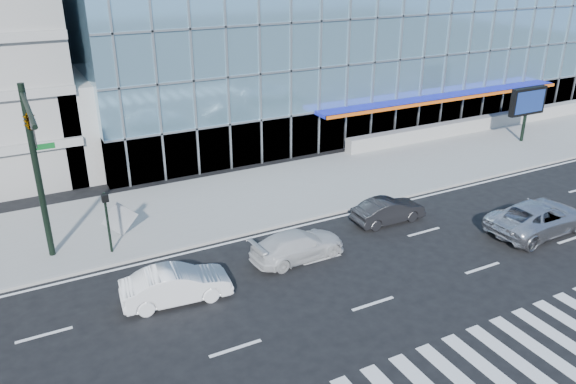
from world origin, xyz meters
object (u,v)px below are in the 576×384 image
at_px(ped_signal_post, 107,214).
at_px(silver_suv, 539,217).
at_px(traffic_signal, 32,139).
at_px(tilted_panel, 120,219).
at_px(dark_sedan, 388,211).
at_px(white_suv, 298,245).
at_px(marquee_sign, 528,102).
at_px(white_sedan, 176,285).

bearing_deg(ped_signal_post, silver_suv, -21.12).
bearing_deg(traffic_signal, tilted_panel, 29.13).
bearing_deg(dark_sedan, white_suv, 100.78).
height_order(silver_suv, tilted_panel, tilted_panel).
height_order(dark_sedan, tilted_panel, tilted_panel).
bearing_deg(marquee_sign, tilted_panel, -176.92).
relative_size(traffic_signal, dark_sedan, 2.03).
height_order(white_sedan, dark_sedan, white_sedan).
distance_m(ped_signal_post, dark_sedan, 14.02).
bearing_deg(ped_signal_post, tilted_panel, 61.82).
distance_m(silver_suv, dark_sedan, 7.45).
relative_size(white_sedan, dark_sedan, 1.12).
bearing_deg(white_sedan, tilted_panel, 12.61).
xyz_separation_m(white_suv, white_sedan, (-6.00, -0.76, 0.06)).
bearing_deg(white_sedan, white_suv, -77.24).
relative_size(ped_signal_post, silver_suv, 0.52).
bearing_deg(white_suv, silver_suv, -109.33).
xyz_separation_m(marquee_sign, white_suv, (-22.92, -7.32, -2.40)).
bearing_deg(traffic_signal, ped_signal_post, 8.52).
distance_m(white_suv, white_sedan, 6.05).
bearing_deg(traffic_signal, white_suv, -21.13).
height_order(marquee_sign, dark_sedan, marquee_sign).
bearing_deg(silver_suv, tilted_panel, 61.24).
height_order(silver_suv, white_sedan, silver_suv).
bearing_deg(white_sedan, traffic_signal, 46.79).
distance_m(traffic_signal, dark_sedan, 17.22).
bearing_deg(marquee_sign, ped_signal_post, -174.29).
xyz_separation_m(traffic_signal, silver_suv, (22.07, -7.19, -5.36)).
xyz_separation_m(silver_suv, dark_sedan, (-6.00, 4.42, -0.15)).
distance_m(marquee_sign, tilted_panel, 29.83).
bearing_deg(traffic_signal, silver_suv, -18.03).
bearing_deg(tilted_panel, white_suv, -42.54).
bearing_deg(white_suv, white_sedan, 93.22).
relative_size(silver_suv, dark_sedan, 1.46).
distance_m(white_sedan, tilted_panel, 6.53).
distance_m(ped_signal_post, silver_suv, 21.03).
height_order(ped_signal_post, white_sedan, ped_signal_post).
xyz_separation_m(white_suv, dark_sedan, (6.00, 1.12, -0.01)).
bearing_deg(ped_signal_post, dark_sedan, -13.04).
distance_m(white_sedan, dark_sedan, 12.15).
height_order(ped_signal_post, tilted_panel, ped_signal_post).
relative_size(traffic_signal, marquee_sign, 2.00).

